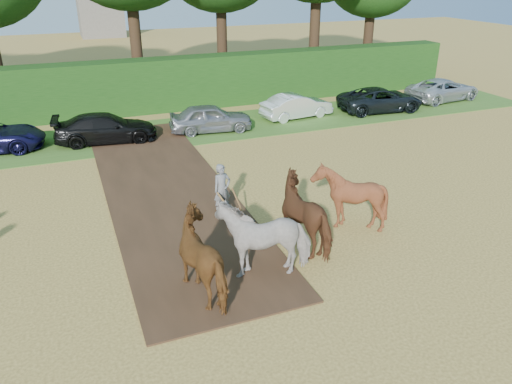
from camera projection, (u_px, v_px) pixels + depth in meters
The scene contains 6 objects.
ground at pixel (166, 302), 12.75m from camera, with size 120.00×120.00×0.00m, color gold.
earth_strip at pixel (166, 188), 19.17m from camera, with size 4.50×17.00×0.05m, color #472D1C.
grass_verge at pixel (106, 139), 24.61m from camera, with size 50.00×5.00×0.03m, color #38601E.
hedgerow at pixel (94, 90), 27.80m from camera, with size 46.00×1.60×3.00m, color #14380F.
plough_team at pixel (285, 223), 14.41m from camera, with size 7.21×5.93×2.16m.
parked_cars at pixel (185, 118), 25.55m from camera, with size 41.52×3.54×1.43m.
Camera 1 is at (-1.65, -10.56, 7.84)m, focal length 35.00 mm.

